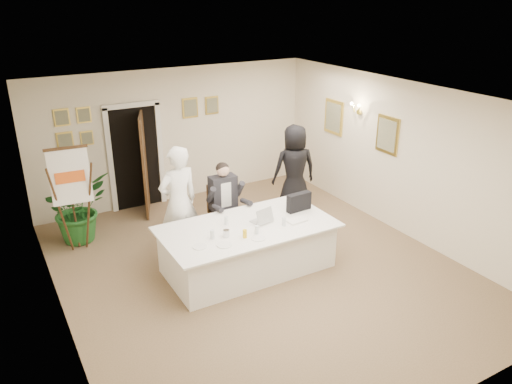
{
  "coord_description": "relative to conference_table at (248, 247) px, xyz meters",
  "views": [
    {
      "loc": [
        -3.55,
        -6.16,
        4.24
      ],
      "look_at": [
        0.3,
        0.6,
        1.08
      ],
      "focal_mm": 35.0,
      "sensor_mm": 36.0,
      "label": 1
    }
  ],
  "objects": [
    {
      "name": "floor",
      "position": [
        0.16,
        -0.08,
        -0.39
      ],
      "size": [
        7.0,
        7.0,
        0.0
      ],
      "primitive_type": "plane",
      "color": "brown",
      "rests_on": "ground"
    },
    {
      "name": "ceiling",
      "position": [
        0.16,
        -0.08,
        2.41
      ],
      "size": [
        6.0,
        7.0,
        0.02
      ],
      "primitive_type": "cube",
      "color": "white",
      "rests_on": "wall_back"
    },
    {
      "name": "wall_back",
      "position": [
        0.16,
        3.42,
        1.01
      ],
      "size": [
        6.0,
        0.1,
        2.8
      ],
      "primitive_type": "cube",
      "color": "beige",
      "rests_on": "floor"
    },
    {
      "name": "wall_front",
      "position": [
        0.16,
        -3.58,
        1.01
      ],
      "size": [
        6.0,
        0.1,
        2.8
      ],
      "primitive_type": "cube",
      "color": "beige",
      "rests_on": "floor"
    },
    {
      "name": "wall_left",
      "position": [
        -2.84,
        -0.08,
        1.01
      ],
      "size": [
        0.1,
        7.0,
        2.8
      ],
      "primitive_type": "cube",
      "color": "beige",
      "rests_on": "floor"
    },
    {
      "name": "wall_right",
      "position": [
        3.16,
        -0.08,
        1.01
      ],
      "size": [
        0.1,
        7.0,
        2.8
      ],
      "primitive_type": "cube",
      "color": "beige",
      "rests_on": "floor"
    },
    {
      "name": "doorway",
      "position": [
        -0.73,
        3.24,
        0.65
      ],
      "size": [
        1.14,
        0.86,
        2.2
      ],
      "color": "black",
      "rests_on": "floor"
    },
    {
      "name": "pictures_back_wall",
      "position": [
        -0.64,
        3.39,
        1.46
      ],
      "size": [
        3.4,
        0.06,
        0.8
      ],
      "primitive_type": null,
      "color": "gold",
      "rests_on": "wall_back"
    },
    {
      "name": "pictures_right_wall",
      "position": [
        3.13,
        1.12,
        1.36
      ],
      "size": [
        0.06,
        2.2,
        0.8
      ],
      "primitive_type": null,
      "color": "gold",
      "rests_on": "wall_right"
    },
    {
      "name": "wall_sconce",
      "position": [
        3.06,
        1.12,
        1.71
      ],
      "size": [
        0.2,
        0.3,
        0.24
      ],
      "primitive_type": null,
      "color": "#DBCA46",
      "rests_on": "wall_right"
    },
    {
      "name": "conference_table",
      "position": [
        0.0,
        0.0,
        0.0
      ],
      "size": [
        2.76,
        1.47,
        0.78
      ],
      "color": "white",
      "rests_on": "floor"
    },
    {
      "name": "seated_man",
      "position": [
        0.13,
        1.08,
        0.36
      ],
      "size": [
        0.66,
        0.7,
        1.5
      ],
      "primitive_type": null,
      "rotation": [
        0.0,
        0.0,
        0.03
      ],
      "color": "black",
      "rests_on": "floor"
    },
    {
      "name": "flip_chart",
      "position": [
        -2.25,
        2.02,
        0.46
      ],
      "size": [
        0.66,
        0.43,
        1.85
      ],
      "color": "#372411",
      "rests_on": "floor"
    },
    {
      "name": "standing_man",
      "position": [
        -0.74,
        1.02,
        0.57
      ],
      "size": [
        0.76,
        0.56,
        1.93
      ],
      "primitive_type": "imported",
      "rotation": [
        0.0,
        0.0,
        3.28
      ],
      "color": "white",
      "rests_on": "floor"
    },
    {
      "name": "standing_woman",
      "position": [
        1.96,
        1.6,
        0.51
      ],
      "size": [
        1.0,
        0.77,
        1.8
      ],
      "primitive_type": "imported",
      "rotation": [
        0.0,
        0.0,
        2.89
      ],
      "color": "black",
      "rests_on": "floor"
    },
    {
      "name": "potted_palm",
      "position": [
        -2.15,
        2.42,
        0.22
      ],
      "size": [
        1.45,
        1.41,
        1.24
      ],
      "primitive_type": "imported",
      "rotation": [
        0.0,
        0.0,
        0.56
      ],
      "color": "#1D5921",
      "rests_on": "floor"
    },
    {
      "name": "laptop",
      "position": [
        0.28,
        0.04,
        0.52
      ],
      "size": [
        0.38,
        0.41,
        0.28
      ],
      "primitive_type": null,
      "rotation": [
        0.0,
        0.0,
        0.21
      ],
      "color": "#B7BABC",
      "rests_on": "conference_table"
    },
    {
      "name": "laptop_bag",
      "position": [
        1.04,
        0.1,
        0.54
      ],
      "size": [
        0.45,
        0.15,
        0.31
      ],
      "primitive_type": "cube",
      "rotation": [
        0.0,
        0.0,
        0.06
      ],
      "color": "black",
      "rests_on": "conference_table"
    },
    {
      "name": "paper_stack",
      "position": [
        0.77,
        -0.23,
        0.4
      ],
      "size": [
        0.34,
        0.25,
        0.03
      ],
      "primitive_type": "cube",
      "rotation": [
        0.0,
        0.0,
        0.07
      ],
      "color": "white",
      "rests_on": "conference_table"
    },
    {
      "name": "plate_left",
      "position": [
        -0.94,
        -0.27,
        0.39
      ],
      "size": [
        0.23,
        0.23,
        0.01
      ],
      "primitive_type": "cylinder",
      "rotation": [
        0.0,
        0.0,
        -0.07
      ],
      "color": "white",
      "rests_on": "conference_table"
    },
    {
      "name": "plate_mid",
      "position": [
        -0.61,
        -0.4,
        0.39
      ],
      "size": [
        0.29,
        0.29,
        0.01
      ],
      "primitive_type": "cylinder",
      "rotation": [
        0.0,
        0.0,
        0.33
      ],
      "color": "white",
      "rests_on": "conference_table"
    },
    {
      "name": "plate_near",
      "position": [
        -0.07,
        -0.46,
        0.39
      ],
      "size": [
        0.24,
        0.24,
        0.01
      ],
      "primitive_type": "cylinder",
      "rotation": [
        0.0,
        0.0,
        -0.1
      ],
      "color": "white",
      "rests_on": "conference_table"
    },
    {
      "name": "glass_a",
      "position": [
        -0.67,
        -0.12,
        0.45
      ],
      "size": [
        0.08,
        0.08,
        0.14
      ],
      "primitive_type": "cylinder",
      "rotation": [
        0.0,
        0.0,
        -0.24
      ],
      "color": "silver",
      "rests_on": "conference_table"
    },
    {
      "name": "glass_b",
      "position": [
        -0.02,
        -0.32,
        0.45
      ],
      "size": [
        0.07,
        0.07,
        0.14
      ],
      "primitive_type": "cylinder",
      "rotation": [
        0.0,
        0.0,
        0.11
      ],
      "color": "silver",
      "rests_on": "conference_table"
    },
    {
      "name": "glass_c",
      "position": [
        0.5,
        -0.28,
        0.45
      ],
      "size": [
        0.08,
        0.08,
        0.14
      ],
      "primitive_type": "cylinder",
      "rotation": [
        0.0,
        0.0,
        0.34
      ],
      "color": "silver",
      "rests_on": "conference_table"
    },
    {
      "name": "glass_d",
      "position": [
        -0.27,
        0.21,
        0.45
      ],
      "size": [
        0.06,
        0.06,
        0.14
      ],
      "primitive_type": "cylinder",
      "rotation": [
        0.0,
        0.0,
        -0.04
      ],
      "color": "silver",
      "rests_on": "conference_table"
    },
    {
      "name": "oj_glass",
      "position": [
        -0.23,
        -0.33,
        0.45
      ],
      "size": [
        0.08,
        0.08,
        0.13
      ],
      "primitive_type": "cylinder",
      "rotation": [
        0.0,
        0.0,
        -0.33
      ],
      "color": "gold",
      "rests_on": "conference_table"
    },
    {
      "name": "steel_jug",
      "position": [
        -0.46,
        -0.16,
        0.44
      ],
      "size": [
        0.1,
        0.1,
        0.11
      ],
      "primitive_type": "cylinder",
      "rotation": [
        0.0,
        0.0,
        -0.02
      ],
      "color": "silver",
      "rests_on": "conference_table"
    }
  ]
}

